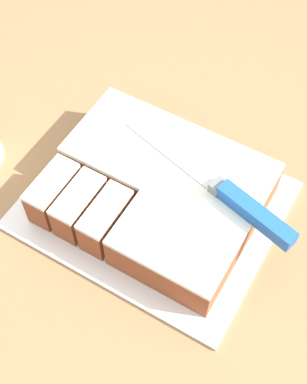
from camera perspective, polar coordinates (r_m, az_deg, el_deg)
ground_plane at (r=1.68m, az=-0.83°, el=-15.65°), size 8.00×8.00×0.00m
countertop at (r=1.25m, az=-1.08°, el=-9.27°), size 1.40×1.10×0.91m
cake_board at (r=0.81m, az=0.00°, el=-1.37°), size 0.36×0.30×0.01m
cake at (r=0.78m, az=0.34°, el=0.04°), size 0.30×0.24×0.06m
knife at (r=0.73m, az=9.13°, el=-1.08°), size 0.30×0.10×0.02m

